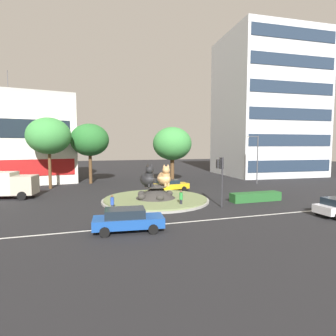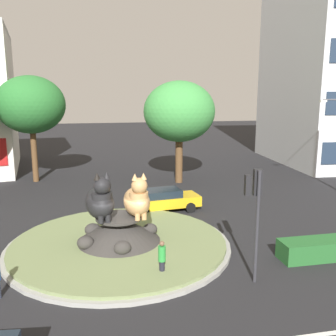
% 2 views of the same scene
% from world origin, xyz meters
% --- Properties ---
extents(ground_plane, '(160.00, 160.00, 0.00)m').
position_xyz_m(ground_plane, '(0.00, 0.00, 0.00)').
color(ground_plane, black).
extents(lane_centreline, '(112.00, 0.20, 0.01)m').
position_xyz_m(lane_centreline, '(0.00, -8.19, 0.00)').
color(lane_centreline, silver).
rests_on(lane_centreline, ground).
extents(roundabout_island, '(10.93, 10.93, 1.57)m').
position_xyz_m(roundabout_island, '(-0.01, 0.01, 0.46)').
color(roundabout_island, gray).
rests_on(roundabout_island, ground).
extents(cat_statue_black, '(1.75, 2.51, 2.35)m').
position_xyz_m(cat_statue_black, '(-0.85, -0.16, 2.43)').
color(cat_statue_black, black).
rests_on(cat_statue_black, roundabout_island).
extents(cat_statue_calico, '(1.51, 2.36, 2.23)m').
position_xyz_m(cat_statue_calico, '(0.91, -0.14, 2.39)').
color(cat_statue_calico, tan).
rests_on(cat_statue_calico, roundabout_island).
extents(traffic_light_mast, '(0.77, 0.47, 4.59)m').
position_xyz_m(traffic_light_mast, '(5.01, -4.50, 3.37)').
color(traffic_light_mast, '#2D2D33').
rests_on(traffic_light_mast, ground).
extents(office_tower, '(18.01, 15.89, 26.41)m').
position_xyz_m(office_tower, '(27.35, 18.84, 13.20)').
color(office_tower, silver).
rests_on(office_tower, ground).
extents(clipped_hedge_strip, '(5.42, 1.20, 0.90)m').
position_xyz_m(clipped_hedge_strip, '(9.75, -3.15, 0.45)').
color(clipped_hedge_strip, '#235B28').
rests_on(clipped_hedge_strip, ground).
extents(broadleaf_tree_behind_island, '(5.89, 5.89, 8.49)m').
position_xyz_m(broadleaf_tree_behind_island, '(5.99, 12.75, 5.96)').
color(broadleaf_tree_behind_island, brown).
rests_on(broadleaf_tree_behind_island, ground).
extents(second_tree_near_tower, '(5.63, 5.63, 8.93)m').
position_xyz_m(second_tree_near_tower, '(-6.02, 15.53, 6.51)').
color(second_tree_near_tower, brown).
rests_on(second_tree_near_tower, ground).
extents(third_tree_left, '(5.61, 5.61, 9.33)m').
position_xyz_m(third_tree_left, '(-11.24, 12.02, 6.93)').
color(third_tree_left, brown).
rests_on(third_tree_left, ground).
extents(streetlight_arm, '(1.96, 0.54, 7.10)m').
position_xyz_m(streetlight_arm, '(17.36, 7.69, 4.11)').
color(streetlight_arm, '#4C4C51').
rests_on(streetlight_arm, ground).
extents(pedestrian_blue_shirt, '(0.31, 0.31, 1.55)m').
position_xyz_m(pedestrian_blue_shirt, '(-4.77, -3.86, 0.83)').
color(pedestrian_blue_shirt, '#33384C').
rests_on(pedestrian_blue_shirt, ground).
extents(pedestrian_green_shirt, '(0.31, 0.31, 1.60)m').
position_xyz_m(pedestrian_green_shirt, '(1.49, -3.54, 0.85)').
color(pedestrian_green_shirt, black).
rests_on(pedestrian_green_shirt, ground).
extents(sedan_on_far_lane, '(4.82, 2.42, 1.43)m').
position_xyz_m(sedan_on_far_lane, '(3.16, 5.23, 0.77)').
color(sedan_on_far_lane, gold).
rests_on(sedan_on_far_lane, ground).
extents(hatchback_near_shophouse, '(4.79, 2.44, 1.54)m').
position_xyz_m(hatchback_near_shophouse, '(-4.30, -9.07, 0.80)').
color(hatchback_near_shophouse, '#19479E').
rests_on(hatchback_near_shophouse, ground).
extents(delivery_box_truck, '(7.35, 3.74, 2.85)m').
position_xyz_m(delivery_box_truck, '(-15.58, 6.25, 1.57)').
color(delivery_box_truck, '#B7AD99').
rests_on(delivery_box_truck, ground).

